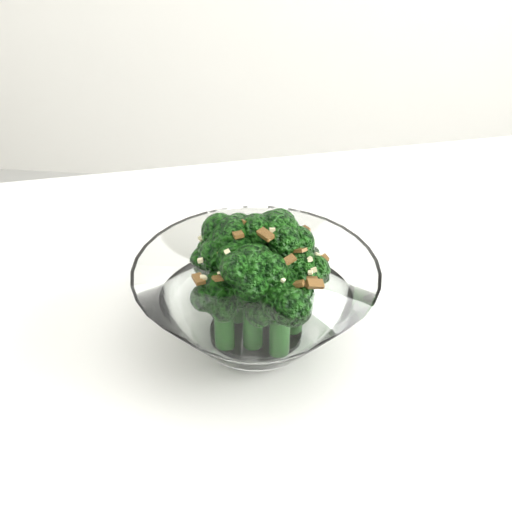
# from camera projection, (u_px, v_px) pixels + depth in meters

# --- Properties ---
(table) EXTENTS (1.39, 1.15, 0.75)m
(table) POSITION_uv_depth(u_px,v_px,m) (394.00, 377.00, 0.58)
(table) COLOR white
(table) RESTS_ON ground
(broccoli_dish) EXTENTS (0.21, 0.21, 0.12)m
(broccoli_dish) POSITION_uv_depth(u_px,v_px,m) (257.00, 293.00, 0.50)
(broccoli_dish) COLOR white
(broccoli_dish) RESTS_ON table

